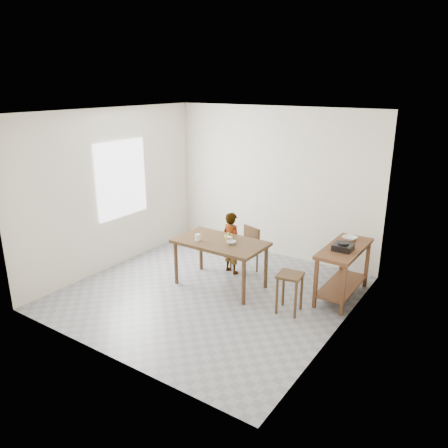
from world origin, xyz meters
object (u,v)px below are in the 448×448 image
Objects in this scene: prep_counter at (343,272)px; dining_chair at (244,250)px; child at (232,243)px; dining_table at (220,263)px; stool at (289,293)px.

prep_counter is 1.70m from dining_chair.
child is 0.26m from dining_chair.
dining_table is at bearing 119.20° from child.
stool is (1.24, -0.82, -0.09)m from dining_chair.
prep_counter is at bearing 17.98° from dining_chair.
dining_chair reaches higher than dining_table.
prep_counter is 2.08× the size of stool.
dining_chair is (-1.69, -0.03, -0.02)m from prep_counter.
dining_chair reaches higher than stool.
dining_table is 1.28m from stool.
child is at bearing -122.95° from dining_chair.
child reaches higher than dining_table.
child is at bearing 104.39° from dining_table.
dining_table is 0.57m from child.
prep_counter is at bearing -160.01° from child.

